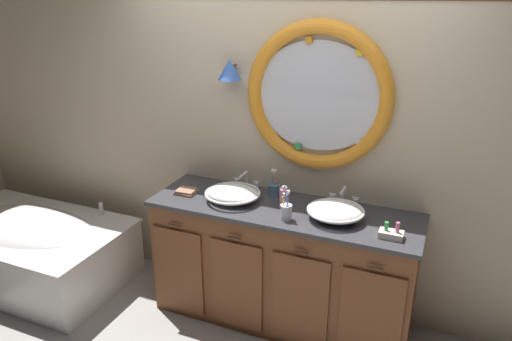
# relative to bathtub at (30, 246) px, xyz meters

# --- Properties ---
(ground_plane) EXTENTS (14.00, 14.00, 0.00)m
(ground_plane) POSITION_rel_bathtub_xyz_m (2.04, 0.07, -0.31)
(ground_plane) COLOR gray
(back_wall_assembly) EXTENTS (6.40, 0.26, 2.60)m
(back_wall_assembly) POSITION_rel_bathtub_xyz_m (2.06, 0.65, 1.03)
(back_wall_assembly) COLOR beige
(back_wall_assembly) RESTS_ON ground_plane
(vanity_counter) EXTENTS (1.90, 0.62, 0.92)m
(vanity_counter) POSITION_rel_bathtub_xyz_m (2.14, 0.33, 0.15)
(vanity_counter) COLOR brown
(vanity_counter) RESTS_ON ground_plane
(bathtub) EXTENTS (1.63, 0.97, 0.61)m
(bathtub) POSITION_rel_bathtub_xyz_m (0.00, 0.00, 0.00)
(bathtub) COLOR white
(bathtub) RESTS_ON ground_plane
(sink_basin_left) EXTENTS (0.40, 0.40, 0.11)m
(sink_basin_left) POSITION_rel_bathtub_xyz_m (1.77, 0.30, 0.67)
(sink_basin_left) COLOR white
(sink_basin_left) RESTS_ON vanity_counter
(sink_basin_right) EXTENTS (0.38, 0.38, 0.12)m
(sink_basin_right) POSITION_rel_bathtub_xyz_m (2.52, 0.30, 0.67)
(sink_basin_right) COLOR white
(sink_basin_right) RESTS_ON vanity_counter
(faucet_set_left) EXTENTS (0.22, 0.15, 0.14)m
(faucet_set_left) POSITION_rel_bathtub_xyz_m (1.77, 0.53, 0.67)
(faucet_set_left) COLOR silver
(faucet_set_left) RESTS_ON vanity_counter
(faucet_set_right) EXTENTS (0.21, 0.13, 0.14)m
(faucet_set_right) POSITION_rel_bathtub_xyz_m (2.52, 0.53, 0.67)
(faucet_set_right) COLOR silver
(faucet_set_right) RESTS_ON vanity_counter
(toothbrush_holder_left) EXTENTS (0.09, 0.09, 0.21)m
(toothbrush_holder_left) POSITION_rel_bathtub_xyz_m (2.01, 0.50, 0.66)
(toothbrush_holder_left) COLOR slate
(toothbrush_holder_left) RESTS_ON vanity_counter
(toothbrush_holder_right) EXTENTS (0.08, 0.08, 0.21)m
(toothbrush_holder_right) POSITION_rel_bathtub_xyz_m (2.22, 0.16, 0.67)
(toothbrush_holder_right) COLOR silver
(toothbrush_holder_right) RESTS_ON vanity_counter
(soap_dispenser) EXTENTS (0.07, 0.07, 0.17)m
(soap_dispenser) POSITION_rel_bathtub_xyz_m (2.15, 0.32, 0.69)
(soap_dispenser) COLOR pink
(soap_dispenser) RESTS_ON vanity_counter
(folded_hand_towel) EXTENTS (0.15, 0.13, 0.03)m
(folded_hand_towel) POSITION_rel_bathtub_xyz_m (1.40, 0.28, 0.63)
(folded_hand_towel) COLOR #936B56
(folded_hand_towel) RESTS_ON vanity_counter
(toiletry_basket) EXTENTS (0.15, 0.09, 0.11)m
(toiletry_basket) POSITION_rel_bathtub_xyz_m (2.90, 0.18, 0.64)
(toiletry_basket) COLOR beige
(toiletry_basket) RESTS_ON vanity_counter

